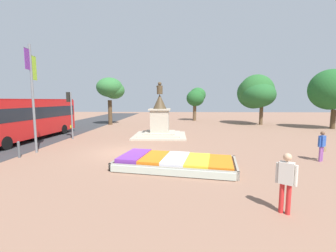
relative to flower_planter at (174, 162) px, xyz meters
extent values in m
plane|color=#8C6651|center=(-2.93, 2.95, -0.23)|extent=(94.34, 94.34, 0.00)
cube|color=#38281C|center=(0.09, 0.04, -0.06)|extent=(5.89, 3.53, 0.33)
cube|color=gray|center=(-0.15, -1.28, -0.04)|extent=(5.64, 1.12, 0.37)
cube|color=gray|center=(0.33, 1.36, -0.04)|extent=(5.64, 1.12, 0.37)
cube|color=gray|center=(-2.67, 0.55, -0.04)|extent=(0.60, 2.76, 0.37)
cube|color=gray|center=(2.85, -0.46, -0.04)|extent=(0.60, 2.76, 0.37)
cube|color=#72339E|center=(-2.00, 0.43, 0.21)|extent=(1.47, 2.54, 0.20)
cube|color=orange|center=(-0.96, 0.24, 0.18)|extent=(1.47, 2.54, 0.15)
cube|color=white|center=(0.09, 0.04, 0.18)|extent=(1.47, 2.54, 0.15)
cube|color=yellow|center=(1.13, -0.15, 0.17)|extent=(1.47, 2.54, 0.13)
cube|color=orange|center=(2.18, -0.34, 0.16)|extent=(1.47, 2.54, 0.10)
cube|color=#B2BCAD|center=(-0.16, -1.32, -0.05)|extent=(5.38, 1.17, 0.30)
cube|color=#B0A591|center=(-1.37, 9.18, -0.16)|extent=(4.56, 4.56, 0.14)
cube|color=#B4AA95|center=(-1.37, 9.18, -0.02)|extent=(3.61, 3.61, 0.14)
cube|color=#B1A692|center=(-1.37, 9.18, 0.12)|extent=(2.66, 2.66, 0.14)
cube|color=#B2A893|center=(-1.37, 9.18, 1.16)|extent=(1.58, 1.58, 1.93)
cube|color=#B2A893|center=(-1.37, 9.18, 2.18)|extent=(1.86, 1.86, 0.12)
cone|color=#473823|center=(-1.37, 9.18, 2.88)|extent=(1.19, 1.19, 1.27)
cylinder|color=#473823|center=(-1.37, 9.18, 3.88)|extent=(0.51, 0.51, 0.74)
sphere|color=#473823|center=(-1.37, 9.18, 4.42)|extent=(0.32, 0.32, 0.32)
cylinder|color=#473823|center=(-1.52, 9.46, 4.03)|extent=(0.40, 0.61, 0.46)
cylinder|color=slate|center=(-8.54, 7.56, 1.71)|extent=(0.12, 0.12, 3.88)
cube|color=black|center=(-8.74, 7.56, 3.25)|extent=(0.25, 0.29, 0.80)
cylinder|color=#4B0808|center=(-8.88, 7.55, 3.51)|extent=(0.03, 0.14, 0.14)
cylinder|color=#543E08|center=(-8.88, 7.55, 3.25)|extent=(0.03, 0.14, 0.14)
cylinder|color=green|center=(-8.88, 7.55, 2.98)|extent=(0.03, 0.14, 0.14)
cube|color=gold|center=(-8.64, 7.56, 0.82)|extent=(0.10, 0.16, 0.20)
cylinder|color=slate|center=(-8.56, 2.70, 3.02)|extent=(0.14, 0.14, 6.51)
cube|color=#8CBF2D|center=(-8.58, 3.04, 4.94)|extent=(0.06, 0.54, 1.44)
cylinder|color=slate|center=(-8.58, 3.04, 5.66)|extent=(0.08, 0.68, 0.03)
cube|color=#6B2D8C|center=(-8.53, 2.38, 5.37)|extent=(0.06, 0.50, 1.21)
cylinder|color=slate|center=(-8.53, 2.38, 5.98)|extent=(0.08, 0.64, 0.03)
cube|color=red|center=(-12.03, 6.52, 1.56)|extent=(3.09, 11.62, 2.87)
cube|color=black|center=(-12.03, 6.52, 1.99)|extent=(3.09, 11.28, 0.92)
cube|color=#9F1414|center=(-12.03, 6.52, 3.04)|extent=(3.03, 11.39, 0.10)
cylinder|color=black|center=(-13.05, 10.31, 0.22)|extent=(0.32, 0.91, 0.90)
cylinder|color=black|center=(-10.67, 10.20, 0.22)|extent=(0.32, 0.91, 0.90)
cylinder|color=black|center=(-10.97, 3.30, 0.22)|extent=(0.32, 0.91, 0.90)
cylinder|color=#8C4C99|center=(7.69, 1.25, 0.17)|extent=(0.13, 0.13, 0.81)
cylinder|color=#8C4C99|center=(7.84, 1.35, 0.17)|extent=(0.13, 0.13, 0.81)
cube|color=#264CA5|center=(7.77, 1.30, 0.86)|extent=(0.44, 0.40, 0.57)
cylinder|color=#264CA5|center=(7.57, 1.16, 0.83)|extent=(0.09, 0.09, 0.54)
cylinder|color=#264CA5|center=(7.96, 1.44, 0.83)|extent=(0.09, 0.09, 0.54)
sphere|color=brown|center=(7.77, 1.30, 1.28)|extent=(0.21, 0.21, 0.21)
cube|color=olive|center=(8.01, 1.47, 0.37)|extent=(0.30, 0.26, 0.22)
cylinder|color=red|center=(3.29, -4.43, 0.21)|extent=(0.13, 0.13, 0.88)
cylinder|color=red|center=(3.14, -4.32, 0.21)|extent=(0.13, 0.13, 0.88)
cube|color=beige|center=(3.22, -4.37, 0.97)|extent=(0.44, 0.40, 0.63)
cylinder|color=beige|center=(3.41, -4.51, 0.93)|extent=(0.09, 0.09, 0.59)
cylinder|color=beige|center=(3.02, -4.23, 0.93)|extent=(0.09, 0.09, 0.59)
sphere|color=tan|center=(3.22, -4.37, 1.42)|extent=(0.23, 0.23, 0.23)
cylinder|color=#4C5156|center=(-8.76, 1.44, 0.19)|extent=(0.13, 0.13, 0.83)
sphere|color=#4C5156|center=(-8.76, 1.44, 0.64)|extent=(0.15, 0.15, 0.15)
cylinder|color=brown|center=(2.96, 24.91, 0.93)|extent=(0.53, 0.53, 2.32)
ellipsoid|color=#215826|center=(3.03, 24.72, 3.30)|extent=(2.75, 2.54, 2.51)
ellipsoid|color=#245E29|center=(3.44, 25.16, 3.81)|extent=(2.51, 2.28, 2.29)
cylinder|color=brown|center=(11.24, 19.29, 0.96)|extent=(0.46, 0.46, 2.38)
ellipsoid|color=#235C29|center=(10.43, 20.04, 3.95)|extent=(4.31, 4.61, 4.17)
ellipsoid|color=#265F2A|center=(10.48, 19.16, 4.11)|extent=(4.45, 3.95, 4.33)
ellipsoid|color=#245C2A|center=(10.56, 18.83, 3.69)|extent=(4.27, 4.63, 3.27)
cylinder|color=#4C3823|center=(17.70, 15.19, 0.86)|extent=(0.52, 0.52, 2.17)
ellipsoid|color=#205B27|center=(17.02, 14.98, 4.15)|extent=(4.43, 4.36, 4.42)
cylinder|color=#4C3823|center=(-8.62, 18.59, 1.38)|extent=(0.52, 0.52, 3.21)
ellipsoid|color=#2F6932|center=(-8.72, 18.45, 4.63)|extent=(2.83, 2.72, 2.21)
ellipsoid|color=#306B33|center=(-8.04, 18.77, 4.26)|extent=(2.66, 2.89, 2.21)
ellipsoid|color=#2F6D35|center=(-8.56, 18.47, 4.63)|extent=(3.31, 3.63, 2.50)
camera|label=1|loc=(0.11, -10.61, 3.01)|focal=24.00mm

